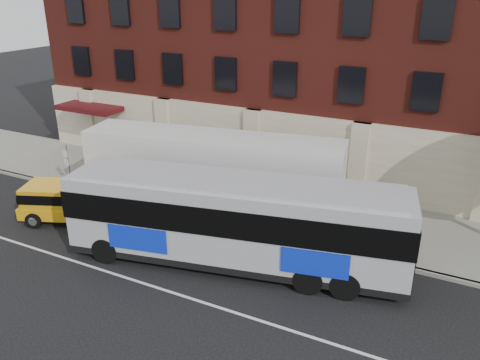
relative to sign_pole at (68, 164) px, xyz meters
The scene contains 9 objects.
ground 10.59m from the sign_pole, 35.87° to the right, with size 120.00×120.00×0.00m, color black.
sidewalk 9.07m from the sign_pole, 18.56° to the left, with size 60.00×6.00×0.15m, color gray.
kerb 8.61m from the sign_pole, ahead, with size 60.00×0.25×0.15m, color gray.
lane_line 10.31m from the sign_pole, 33.60° to the right, with size 60.00×0.12×0.01m, color silver.
building 15.03m from the sign_pole, 51.75° to the left, with size 30.00×12.10×15.00m.
sign_pole is the anchor object (origin of this frame).
city_bus 12.07m from the sign_pole, 13.49° to the right, with size 13.71×5.54×3.67m.
yellow_suv 4.05m from the sign_pole, 47.21° to the right, with size 4.88×3.42×1.83m.
shipping_container 8.78m from the sign_pole, ahead, with size 12.51×4.59×4.09m.
Camera 1 is at (10.99, -11.69, 10.64)m, focal length 36.12 mm.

